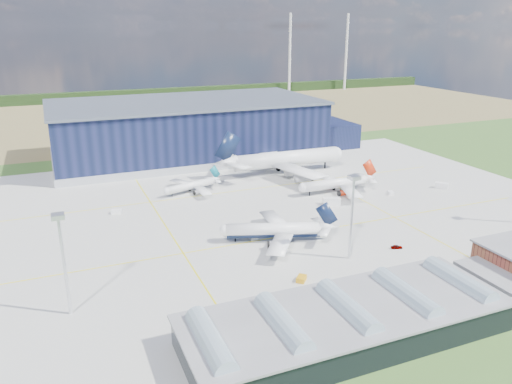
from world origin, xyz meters
name	(u,v)px	position (x,y,z in m)	size (l,w,h in m)	color
ground	(269,225)	(0.00, 0.00, 0.00)	(600.00, 600.00, 0.00)	#2F521F
apron	(256,214)	(0.00, 10.00, 0.03)	(220.00, 160.00, 0.08)	#A2A29D
farmland	(140,115)	(0.00, 220.00, 0.00)	(600.00, 220.00, 0.01)	olive
treeline	(123,95)	(0.00, 300.00, 4.00)	(600.00, 8.00, 8.00)	black
hangar	(193,131)	(2.81, 94.80, 11.62)	(145.00, 62.00, 26.10)	black
glass_concourse	(362,317)	(-6.45, -60.00, 3.69)	(78.00, 23.00, 8.60)	black
light_mast_west	(62,248)	(-60.00, -30.00, 15.43)	(2.60, 2.60, 23.00)	silver
light_mast_center	(353,204)	(10.00, -30.00, 15.43)	(2.60, 2.60, 23.00)	silver
airliner_navy	(273,223)	(-4.01, -12.00, 5.65)	(34.64, 33.88, 11.29)	white
airliner_red	(335,178)	(35.48, 19.41, 5.49)	(33.67, 32.94, 10.98)	white
airliner_widebody	(287,151)	(30.21, 49.59, 9.57)	(58.67, 57.39, 19.13)	white
airliner_regional	(190,182)	(-13.89, 40.00, 4.14)	(25.40, 24.85, 8.28)	white
gse_tug_a	(343,293)	(-1.99, -46.00, 0.70)	(2.05, 3.36, 1.40)	orange
gse_tug_b	(301,279)	(-7.51, -36.22, 0.64)	(1.98, 2.98, 1.29)	orange
gse_van_a	(332,201)	(27.41, 8.17, 1.29)	(2.58, 5.92, 2.58)	white
gse_cart_a	(391,193)	(53.29, 9.55, 0.60)	(1.85, 2.78, 1.20)	white
gse_van_b	(442,186)	(75.73, 8.13, 1.10)	(2.20, 4.79, 2.20)	white
gse_tug_c	(288,163)	(37.03, 62.00, 0.66)	(1.89, 3.02, 1.32)	orange
gse_cart_b	(116,212)	(-42.50, 28.12, 0.68)	(2.10, 3.15, 1.37)	white
airstair	(250,232)	(-8.74, -6.31, 1.46)	(1.82, 4.56, 2.92)	white
car_a	(397,247)	(25.56, -29.88, 0.55)	(1.29, 3.21, 1.09)	#99999E
car_b	(409,278)	(16.63, -46.00, 0.60)	(1.26, 3.62, 1.19)	#99999E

